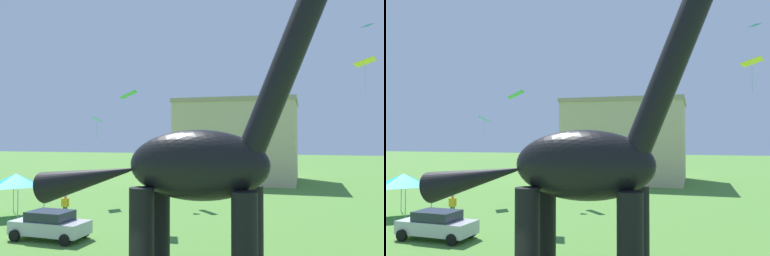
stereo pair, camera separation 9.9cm
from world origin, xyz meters
The scene contains 10 objects.
dinosaur_sculpture centered at (2.71, 3.01, 4.56)m, with size 12.06×2.55×12.61m.
parked_sedan_left centered at (-6.90, 7.76, 0.81)m, with size 4.25×2.02×1.55m.
person_far_spectator centered at (-9.38, 12.76, 0.99)m, with size 0.61×0.27×1.63m.
festival_canopy_tent centered at (-13.29, 12.52, 2.54)m, with size 3.15×3.15×3.00m.
kite_near_low centered at (-3.09, 19.80, 4.88)m, with size 1.99×1.98×0.57m.
kite_high_left centered at (-10.96, 19.57, 7.16)m, with size 1.62×1.75×1.90m.
kite_mid_left centered at (-4.99, 13.54, 8.49)m, with size 1.50×1.79×0.52m.
kite_trailing centered at (9.40, 10.53, 9.34)m, with size 1.26×1.51×1.64m.
kite_mid_right centered at (10.70, 18.57, 13.34)m, with size 0.88×0.98×0.14m.
background_building_block centered at (-1.70, 39.20, 5.15)m, with size 14.64×12.06×10.29m.
Camera 1 is at (6.50, -10.46, 5.55)m, focal length 36.27 mm.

